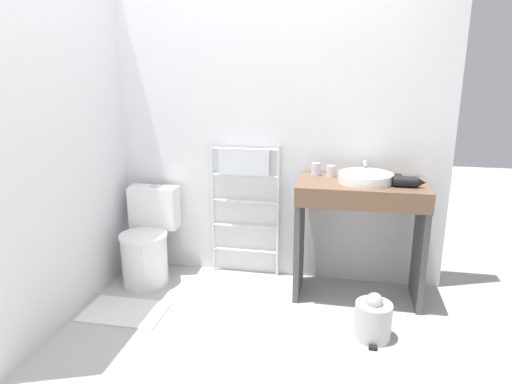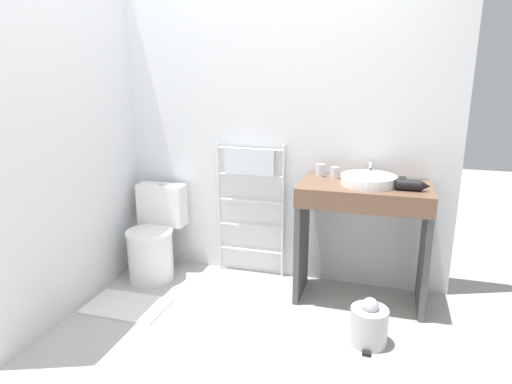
# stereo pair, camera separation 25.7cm
# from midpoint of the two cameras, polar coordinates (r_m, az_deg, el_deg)

# --- Properties ---
(ground_plane) EXTENTS (12.00, 12.00, 0.00)m
(ground_plane) POSITION_cam_midpoint_polar(r_m,az_deg,el_deg) (2.71, -6.11, -21.89)
(ground_plane) COLOR #B2AFA8
(wall_back) EXTENTS (2.64, 0.12, 2.39)m
(wall_back) POSITION_cam_midpoint_polar(r_m,az_deg,el_deg) (3.52, -0.06, 8.20)
(wall_back) COLOR silver
(wall_back) RESTS_ON ground_plane
(wall_side) EXTENTS (0.12, 1.96, 2.39)m
(wall_side) POSITION_cam_midpoint_polar(r_m,az_deg,el_deg) (3.36, -24.39, 6.48)
(wall_side) COLOR silver
(wall_side) RESTS_ON ground_plane
(toilet) EXTENTS (0.38, 0.50, 0.73)m
(toilet) POSITION_cam_midpoint_polar(r_m,az_deg,el_deg) (3.71, -15.35, -6.21)
(toilet) COLOR white
(toilet) RESTS_ON ground_plane
(towel_radiator) EXTENTS (0.56, 0.06, 1.07)m
(towel_radiator) POSITION_cam_midpoint_polar(r_m,az_deg,el_deg) (3.54, -3.52, 1.25)
(towel_radiator) COLOR silver
(towel_radiator) RESTS_ON ground_plane
(vanity_counter) EXTENTS (0.89, 0.48, 0.87)m
(vanity_counter) POSITION_cam_midpoint_polar(r_m,az_deg,el_deg) (3.28, 10.65, -3.72)
(vanity_counter) COLOR brown
(vanity_counter) RESTS_ON ground_plane
(sink_basin) EXTENTS (0.37, 0.37, 0.07)m
(sink_basin) POSITION_cam_midpoint_polar(r_m,az_deg,el_deg) (3.20, 11.30, 1.76)
(sink_basin) COLOR white
(sink_basin) RESTS_ON vanity_counter
(faucet) EXTENTS (0.02, 0.10, 0.11)m
(faucet) POSITION_cam_midpoint_polar(r_m,az_deg,el_deg) (3.38, 11.34, 3.17)
(faucet) COLOR silver
(faucet) RESTS_ON vanity_counter
(cup_near_wall) EXTENTS (0.06, 0.06, 0.09)m
(cup_near_wall) POSITION_cam_midpoint_polar(r_m,az_deg,el_deg) (3.37, 5.33, 2.85)
(cup_near_wall) COLOR silver
(cup_near_wall) RESTS_ON vanity_counter
(cup_near_edge) EXTENTS (0.06, 0.06, 0.08)m
(cup_near_edge) POSITION_cam_midpoint_polar(r_m,az_deg,el_deg) (3.32, 7.16, 2.58)
(cup_near_edge) COLOR silver
(cup_near_edge) RESTS_ON vanity_counter
(hair_dryer) EXTENTS (0.21, 0.17, 0.07)m
(hair_dryer) POSITION_cam_midpoint_polar(r_m,az_deg,el_deg) (3.15, 16.15, 1.27)
(hair_dryer) COLOR black
(hair_dryer) RESTS_ON vanity_counter
(trash_bin) EXTENTS (0.23, 0.26, 0.31)m
(trash_bin) POSITION_cam_midpoint_polar(r_m,az_deg,el_deg) (2.99, 11.98, -15.34)
(trash_bin) COLOR #B7B7BC
(trash_bin) RESTS_ON ground_plane
(bath_mat) EXTENTS (0.56, 0.36, 0.01)m
(bath_mat) POSITION_cam_midpoint_polar(r_m,az_deg,el_deg) (3.41, -18.26, -14.07)
(bath_mat) COLOR silver
(bath_mat) RESTS_ON ground_plane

